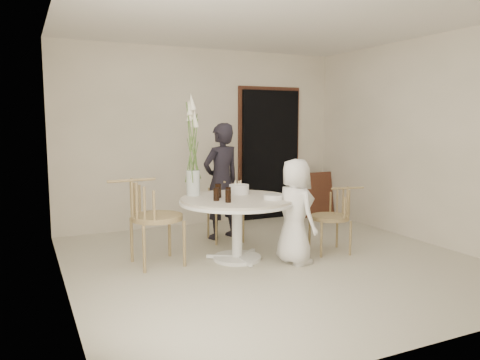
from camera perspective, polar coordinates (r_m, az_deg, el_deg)
name	(u,v)px	position (r m, az deg, el deg)	size (l,w,h in m)	color
ground	(274,261)	(5.48, 4.14, -9.86)	(4.50, 4.50, 0.00)	beige
room_shell	(275,120)	(5.24, 4.30, 7.32)	(4.50, 4.50, 4.50)	white
doorway	(270,155)	(7.73, 3.68, 3.07)	(1.00, 0.10, 2.10)	black
door_trim	(269,151)	(7.76, 3.54, 3.53)	(1.12, 0.03, 2.22)	brown
table	(237,208)	(5.40, -0.35, -3.38)	(1.33, 1.33, 0.73)	white
picture_frame	(318,194)	(8.03, 9.48, -1.73)	(0.56, 0.04, 0.75)	brown
chair_far	(223,201)	(6.38, -2.12, -2.54)	(0.48, 0.52, 0.81)	#9E8A56
chair_right	(339,210)	(5.86, 11.94, -3.59)	(0.54, 0.51, 0.81)	#9E8A56
chair_left	(145,209)	(5.26, -11.55, -3.50)	(0.63, 0.58, 1.00)	#9E8A56
girl	(221,181)	(6.38, -2.29, -0.14)	(0.58, 0.38, 1.58)	black
boy	(295,212)	(5.31, 6.77, -3.84)	(0.58, 0.38, 1.19)	white
birthday_cake	(239,189)	(5.64, -0.12, -1.15)	(0.24, 0.24, 0.16)	white
cola_tumbler_a	(228,193)	(5.30, -1.44, -1.60)	(0.06, 0.06, 0.13)	black
cola_tumbler_b	(228,196)	(5.07, -1.45, -1.98)	(0.06, 0.06, 0.14)	black
cola_tumbler_c	(216,194)	(5.18, -2.91, -1.75)	(0.07, 0.07, 0.14)	black
cola_tumbler_d	(218,191)	(5.39, -2.69, -1.30)	(0.08, 0.08, 0.16)	black
plate_stack	(273,197)	(5.28, 4.07, -2.07)	(0.22, 0.22, 0.05)	white
flower_vase	(193,154)	(5.52, -5.78, 3.22)	(0.16, 0.16, 1.20)	silver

